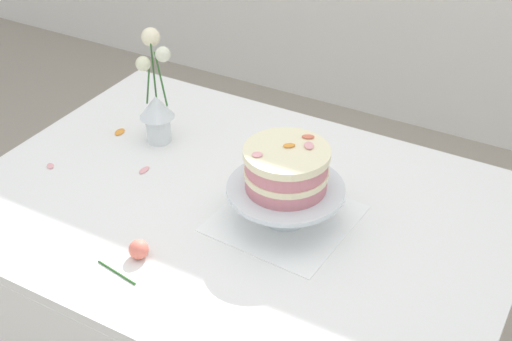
# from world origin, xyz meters

# --- Properties ---
(dining_table) EXTENTS (1.40, 1.00, 0.74)m
(dining_table) POSITION_xyz_m (0.00, -0.02, 0.65)
(dining_table) COLOR white
(dining_table) RESTS_ON ground
(linen_napkin) EXTENTS (0.34, 0.34, 0.00)m
(linen_napkin) POSITION_xyz_m (0.14, -0.00, 0.74)
(linen_napkin) COLOR white
(linen_napkin) RESTS_ON dining_table
(cake_stand) EXTENTS (0.29, 0.29, 0.10)m
(cake_stand) POSITION_xyz_m (0.14, -0.00, 0.82)
(cake_stand) COLOR silver
(cake_stand) RESTS_ON linen_napkin
(layer_cake) EXTENTS (0.21, 0.21, 0.11)m
(layer_cake) POSITION_xyz_m (0.14, -0.00, 0.89)
(layer_cake) COLOR #CC7A84
(layer_cake) RESTS_ON cake_stand
(flower_vase) EXTENTS (0.11, 0.10, 0.34)m
(flower_vase) POSITION_xyz_m (-0.36, 0.15, 0.87)
(flower_vase) COLOR silver
(flower_vase) RESTS_ON dining_table
(fallen_rose) EXTENTS (0.12, 0.11, 0.05)m
(fallen_rose) POSITION_xyz_m (-0.09, -0.29, 0.76)
(fallen_rose) COLOR #2D6028
(fallen_rose) RESTS_ON dining_table
(loose_petal_0) EXTENTS (0.03, 0.04, 0.01)m
(loose_petal_0) POSITION_xyz_m (-0.49, 0.13, 0.74)
(loose_petal_0) COLOR orange
(loose_petal_0) RESTS_ON dining_table
(loose_petal_1) EXTENTS (0.02, 0.04, 0.00)m
(loose_petal_1) POSITION_xyz_m (-0.30, 0.00, 0.74)
(loose_petal_1) COLOR pink
(loose_petal_1) RESTS_ON dining_table
(loose_petal_2) EXTENTS (0.04, 0.03, 0.00)m
(loose_petal_2) POSITION_xyz_m (-0.54, -0.11, 0.74)
(loose_petal_2) COLOR pink
(loose_petal_2) RESTS_ON dining_table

